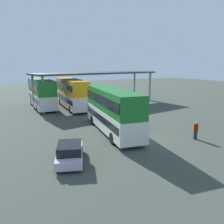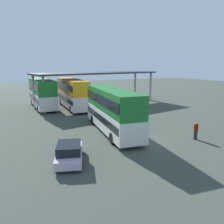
{
  "view_description": "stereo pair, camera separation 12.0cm",
  "coord_description": "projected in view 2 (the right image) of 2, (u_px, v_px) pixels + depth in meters",
  "views": [
    {
      "loc": [
        -11.52,
        -15.74,
        6.58
      ],
      "look_at": [
        -1.1,
        3.3,
        2.0
      ],
      "focal_mm": 36.51,
      "sensor_mm": 36.0,
      "label": 1
    },
    {
      "loc": [
        -11.42,
        -15.79,
        6.58
      ],
      "look_at": [
        -1.1,
        3.3,
        2.0
      ],
      "focal_mm": 36.51,
      "sensor_mm": 36.0,
      "label": 2
    }
  ],
  "objects": [
    {
      "name": "double_decker_near_canopy",
      "position": [
        42.0,
        92.0,
        34.52
      ],
      "size": [
        2.92,
        10.48,
        4.34
      ],
      "rotation": [
        0.0,
        0.0,
        1.53
      ],
      "color": "silver",
      "rests_on": "ground_plane"
    },
    {
      "name": "double_decker_mid_row",
      "position": [
        72.0,
        92.0,
        34.35
      ],
      "size": [
        3.38,
        11.31,
        4.34
      ],
      "rotation": [
        0.0,
        0.0,
        1.49
      ],
      "color": "white",
      "rests_on": "ground_plane"
    },
    {
      "name": "parked_hatchback",
      "position": [
        69.0,
        153.0,
        15.5
      ],
      "size": [
        2.99,
        4.27,
        1.35
      ],
      "rotation": [
        0.0,
        0.0,
        1.21
      ],
      "color": "#C3AEC5",
      "rests_on": "ground_plane"
    },
    {
      "name": "double_decker_main",
      "position": [
        112.0,
        109.0,
        22.12
      ],
      "size": [
        4.24,
        11.08,
        4.22
      ],
      "rotation": [
        0.0,
        0.0,
        1.4
      ],
      "color": "silver",
      "rests_on": "ground_plane"
    },
    {
      "name": "ground_plane",
      "position": [
        140.0,
        139.0,
        20.27
      ],
      "size": [
        140.0,
        140.0,
        0.0
      ],
      "primitive_type": "plane",
      "color": "#39423A"
    },
    {
      "name": "depot_canopy",
      "position": [
        98.0,
        74.0,
        37.31
      ],
      "size": [
        21.78,
        8.25,
        5.26
      ],
      "rotation": [
        0.0,
        0.0,
        0.13
      ],
      "color": "#33353A",
      "rests_on": "ground_plane"
    },
    {
      "name": "pedestrian_waiting",
      "position": [
        196.0,
        131.0,
        20.17
      ],
      "size": [
        0.38,
        0.38,
        1.6
      ],
      "rotation": [
        0.0,
        0.0,
        0.19
      ],
      "color": "#262633",
      "rests_on": "ground_plane"
    }
  ]
}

